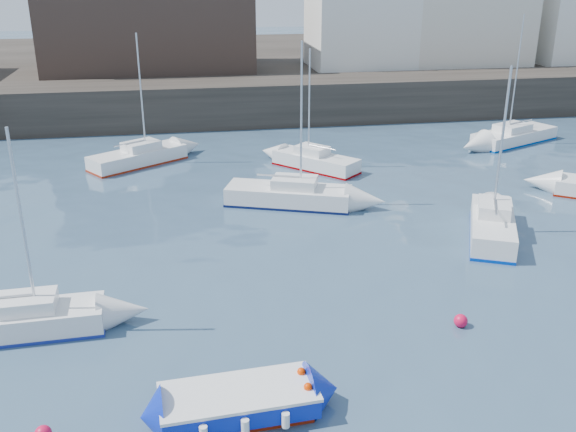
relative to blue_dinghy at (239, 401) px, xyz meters
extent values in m
cube|color=#28231E|center=(2.96, 32.87, 1.07)|extent=(90.00, 5.00, 3.00)
cube|color=#28231E|center=(2.96, 50.87, 0.97)|extent=(90.00, 32.00, 2.80)
cube|color=beige|center=(22.96, 39.87, 6.87)|extent=(10.00, 8.00, 9.00)
cube|color=white|center=(13.96, 39.37, 5.62)|extent=(8.00, 7.00, 6.50)
cube|color=#3D2D26|center=(-3.04, 40.87, 5.87)|extent=(16.00, 10.00, 7.00)
cube|color=maroon|center=(0.00, 0.00, -0.34)|extent=(3.72, 1.74, 0.18)
cube|color=#0A24B8|center=(0.00, 0.00, 0.00)|extent=(4.05, 1.96, 0.50)
cube|color=white|center=(0.00, 0.00, 0.29)|extent=(4.13, 2.00, 0.09)
cube|color=white|center=(0.00, 0.00, 0.08)|extent=(3.23, 1.40, 0.45)
cube|color=tan|center=(0.00, 0.00, 0.19)|extent=(0.36, 1.20, 0.07)
cylinder|color=white|center=(-1.08, 0.87, -0.03)|extent=(0.20, 0.20, 0.39)
cylinder|color=white|center=(-0.07, 0.94, -0.03)|extent=(0.20, 0.20, 0.39)
cylinder|color=white|center=(0.07, -0.94, -0.03)|extent=(0.20, 0.20, 0.39)
cylinder|color=white|center=(0.94, 1.01, -0.03)|extent=(0.20, 0.20, 0.39)
cylinder|color=white|center=(1.08, -0.87, -0.03)|extent=(0.20, 0.20, 0.39)
cube|color=white|center=(-6.34, 5.08, -0.01)|extent=(5.10, 1.82, 0.82)
cube|color=navy|center=(-6.34, 5.08, -0.37)|extent=(5.15, 1.84, 0.11)
cube|color=white|center=(-6.09, 5.09, 0.63)|extent=(1.81, 1.28, 0.46)
cylinder|color=silver|center=(-5.84, 5.10, 3.29)|extent=(0.09, 0.09, 5.79)
cube|color=white|center=(3.88, 15.12, 0.02)|extent=(6.23, 3.82, 0.89)
cube|color=#09113B|center=(3.88, 15.12, -0.37)|extent=(6.29, 3.86, 0.12)
cube|color=white|center=(4.15, 15.02, 0.71)|extent=(2.44, 2.05, 0.49)
cylinder|color=silver|center=(4.43, 14.91, 3.88)|extent=(0.10, 0.10, 6.83)
cube|color=white|center=(11.73, 9.77, 0.06)|extent=(3.79, 5.58, 0.96)
cube|color=#002FA9|center=(11.73, 9.77, -0.36)|extent=(3.83, 5.64, 0.13)
cube|color=white|center=(11.84, 10.01, 0.81)|extent=(1.95, 2.24, 0.54)
cylinder|color=silver|center=(11.96, 10.26, 3.62)|extent=(0.11, 0.11, 6.16)
cube|color=white|center=(6.37, 20.58, -0.01)|extent=(4.61, 4.81, 0.83)
cube|color=#800002|center=(6.37, 20.58, -0.37)|extent=(4.66, 4.86, 0.11)
cube|color=white|center=(6.20, 20.76, 0.63)|extent=(2.09, 2.12, 0.46)
cylinder|color=silver|center=(6.03, 20.95, 3.31)|extent=(0.09, 0.09, 5.81)
cube|color=white|center=(20.31, 24.07, -0.02)|extent=(6.56, 4.50, 0.81)
cube|color=#0043A5|center=(20.31, 24.07, -0.37)|extent=(6.62, 4.55, 0.11)
cube|color=white|center=(20.02, 23.94, 0.61)|extent=(2.64, 2.30, 0.45)
cylinder|color=silver|center=(19.74, 23.80, 4.00)|extent=(0.09, 0.09, 7.24)
cube|color=white|center=(-3.60, 23.09, 0.00)|extent=(5.69, 4.71, 0.85)
cube|color=maroon|center=(-3.60, 23.09, -0.37)|extent=(5.75, 4.76, 0.11)
cube|color=white|center=(-3.37, 23.25, 0.66)|extent=(2.40, 2.25, 0.47)
cylinder|color=silver|center=(-3.13, 23.41, 3.68)|extent=(0.09, 0.09, 6.52)
sphere|color=#DC0F3F|center=(7.44, 3.16, -0.43)|extent=(0.44, 0.44, 0.44)
sphere|color=#DC0F3F|center=(5.30, 13.86, -0.43)|extent=(0.38, 0.38, 0.38)
camera|label=1|loc=(-1.02, -13.53, 10.43)|focal=40.00mm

